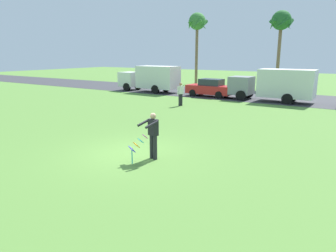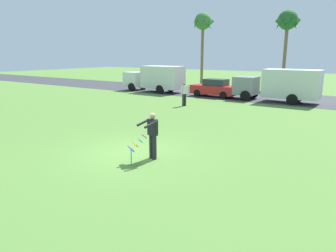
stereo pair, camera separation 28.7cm
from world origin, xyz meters
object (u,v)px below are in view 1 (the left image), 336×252
kite_held (136,145)px  parked_car_red (210,88)px  parked_truck_grey_van (276,84)px  palm_tree_right_near (281,24)px  person_kite_flyer (153,134)px  parked_truck_white_box (151,78)px  palm_tree_left_near (197,25)px  person_walker_near (181,93)px

kite_held → parked_car_red: 18.31m
parked_car_red → kite_held: bearing=-73.1°
parked_car_red → parked_truck_grey_van: parked_truck_grey_van is taller
parked_car_red → palm_tree_right_near: (3.29, 10.76, 6.25)m
person_kite_flyer → parked_truck_white_box: 20.71m
parked_car_red → palm_tree_left_near: bearing=123.3°
parked_truck_white_box → person_kite_flyer: bearing=-54.3°
parked_truck_white_box → palm_tree_right_near: palm_tree_right_near is taller
parked_truck_grey_van → parked_truck_white_box: bearing=180.0°
kite_held → person_walker_near: person_walker_near is taller
parked_truck_white_box → parked_truck_grey_van: 12.33m
parked_truck_grey_van → kite_held: bearing=-91.5°
parked_car_red → palm_tree_left_near: size_ratio=0.48×
kite_held → palm_tree_right_near: (-2.04, 28.27, 6.36)m
kite_held → person_kite_flyer: bearing=73.7°
parked_truck_white_box → parked_truck_grey_van: (12.33, -0.00, 0.00)m
person_kite_flyer → palm_tree_right_near: bearing=94.7°
parked_car_red → person_walker_near: person_walker_near is taller
person_kite_flyer → palm_tree_left_near: palm_tree_left_near is taller
kite_held → parked_truck_grey_van: size_ratio=0.15×
person_kite_flyer → parked_truck_grey_van: 16.82m
parked_truck_white_box → palm_tree_right_near: (9.84, 10.75, 5.61)m
kite_held → palm_tree_right_near: palm_tree_right_near is taller
person_kite_flyer → person_walker_near: size_ratio=1.00×
person_walker_near → parked_truck_grey_van: bearing=47.6°
person_kite_flyer → palm_tree_right_near: size_ratio=0.21×
parked_car_red → palm_tree_right_near: bearing=73.0°
parked_truck_white_box → palm_tree_right_near: 15.62m
kite_held → parked_truck_grey_van: 17.54m
person_walker_near → parked_truck_white_box: bearing=139.4°
parked_truck_grey_van → person_walker_near: size_ratio=3.89×
parked_truck_grey_van → palm_tree_right_near: bearing=103.0°
parked_truck_grey_van → palm_tree_left_near: (-12.62, 10.44, 5.98)m
person_kite_flyer → parked_truck_grey_van: bearing=89.2°
person_walker_near → person_kite_flyer: bearing=-64.5°
parked_car_red → palm_tree_left_near: (-6.85, 10.44, 6.62)m
palm_tree_right_near → parked_truck_grey_van: bearing=-77.0°
parked_truck_white_box → person_walker_near: parked_truck_white_box is taller
parked_car_red → person_walker_near: (0.36, -5.93, 0.16)m
person_kite_flyer → parked_truck_grey_van: size_ratio=0.26×
parked_truck_grey_van → palm_tree_right_near: size_ratio=0.80×
parked_truck_white_box → person_walker_near: size_ratio=3.90×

